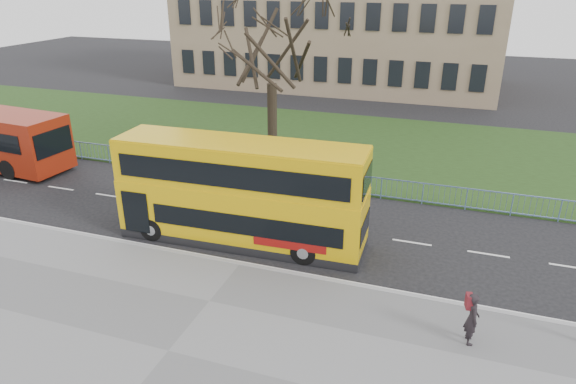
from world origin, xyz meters
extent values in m
plane|color=black|center=(0.00, 0.00, 0.00)|extent=(120.00, 120.00, 0.00)
cube|color=slate|center=(0.00, -6.75, 0.06)|extent=(80.00, 10.50, 0.12)
cube|color=gray|center=(0.00, -1.55, 0.07)|extent=(80.00, 0.20, 0.14)
cube|color=#1F3513|center=(0.00, 14.30, 0.04)|extent=(80.00, 15.40, 0.08)
cube|color=#8D7459|center=(-5.00, 35.00, 7.00)|extent=(30.00, 15.00, 14.00)
cube|color=#E1B009|center=(-0.75, 0.40, 1.29)|extent=(10.20, 2.76, 1.88)
cube|color=#E1B009|center=(-0.75, 0.40, 2.39)|extent=(10.20, 2.76, 0.32)
cube|color=#E1B009|center=(-0.75, 0.40, 3.40)|extent=(10.15, 2.71, 1.69)
cube|color=black|center=(-0.13, -0.79, 1.36)|extent=(7.81, 0.31, 0.82)
cube|color=black|center=(-0.71, -0.79, 3.31)|extent=(9.31, 0.36, 0.92)
cylinder|color=black|center=(-4.33, -0.81, 0.50)|extent=(1.01, 0.30, 1.00)
cylinder|color=black|center=(2.23, -0.59, 0.50)|extent=(1.01, 0.30, 1.00)
cylinder|color=black|center=(-15.50, 2.68, 0.56)|extent=(1.13, 0.38, 1.11)
imported|color=black|center=(8.32, -3.46, 0.96)|extent=(0.52, 0.68, 1.68)
camera|label=1|loc=(7.23, -16.96, 10.32)|focal=32.00mm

